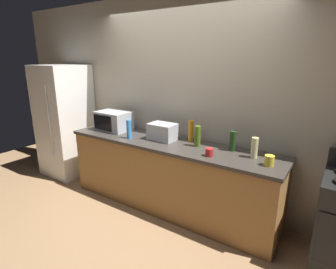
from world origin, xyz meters
The scene contains 13 objects.
ground_plane centered at (0.00, 0.00, 0.00)m, with size 8.00×8.00×0.00m, color #93704C.
back_wall centered at (0.00, 0.81, 1.35)m, with size 6.40×0.10×2.70m, color #B2A893.
counter_run centered at (0.00, 0.40, 0.45)m, with size 2.84×0.64×0.90m.
refrigerator centered at (-2.05, 0.40, 0.90)m, with size 0.72×0.73×1.80m.
microwave centered at (-0.98, 0.45, 1.04)m, with size 0.48×0.35×0.27m.
toaster_oven centered at (-0.12, 0.46, 1.01)m, with size 0.34×0.26×0.21m, color #B7BABF.
bottle_olive_oil centered at (0.37, 0.47, 1.02)m, with size 0.07×0.07×0.25m, color #4C6B19.
bottle_wine centered at (0.78, 0.55, 1.01)m, with size 0.07×0.07×0.23m, color #1E3F19.
bottle_hand_soap centered at (1.05, 0.46, 1.01)m, with size 0.07×0.07×0.22m, color beige.
bottle_dish_soap centered at (0.20, 0.61, 1.03)m, with size 0.07×0.07×0.26m, color orange.
bottle_spray_cleaner centered at (-0.51, 0.25, 1.02)m, with size 0.06×0.06×0.25m, color #338CE5.
mug_yellow centered at (1.23, 0.33, 0.95)m, with size 0.09×0.09×0.11m, color yellow.
mug_red centered at (0.63, 0.25, 0.94)m, with size 0.08×0.08×0.09m, color red.
Camera 1 is at (1.77, -2.24, 1.92)m, focal length 28.75 mm.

